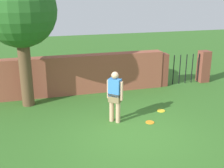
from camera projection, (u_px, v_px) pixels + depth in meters
The scene contains 7 objects.
ground_plane at pixel (133, 135), 8.18m from camera, with size 40.00×40.00×0.00m, color #336623.
brick_wall at pixel (62, 76), 11.21m from camera, with size 8.26×0.50×1.53m, color brown.
tree at pixel (20, 12), 9.40m from camera, with size 2.43×2.43×4.52m.
person at pixel (115, 95), 8.77m from camera, with size 0.42×0.41×1.62m.
fence_gate at pixel (183, 68), 12.62m from camera, with size 2.50×0.44×1.40m.
frisbee_yellow at pixel (161, 111), 9.84m from camera, with size 0.27×0.27×0.02m, color yellow.
frisbee_orange at pixel (150, 122), 8.97m from camera, with size 0.27×0.27×0.02m, color orange.
Camera 1 is at (-2.61, -6.89, 3.88)m, focal length 46.30 mm.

